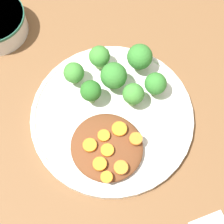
# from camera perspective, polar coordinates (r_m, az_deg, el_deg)

# --- Properties ---
(ground_plane) EXTENTS (4.00, 4.00, 0.00)m
(ground_plane) POSITION_cam_1_polar(r_m,az_deg,el_deg) (0.64, 0.00, -1.04)
(ground_plane) COLOR brown
(plate) EXTENTS (0.28, 0.28, 0.02)m
(plate) POSITION_cam_1_polar(r_m,az_deg,el_deg) (0.63, 0.00, -0.71)
(plate) COLOR silver
(plate) RESTS_ON ground_plane
(stew_mound) EXTENTS (0.11, 0.12, 0.02)m
(stew_mound) POSITION_cam_1_polar(r_m,az_deg,el_deg) (0.60, -0.80, -5.36)
(stew_mound) COLOR brown
(stew_mound) RESTS_ON plate
(broccoli_floret_0) EXTENTS (0.04, 0.04, 0.05)m
(broccoli_floret_0) POSITION_cam_1_polar(r_m,az_deg,el_deg) (0.62, 6.65, 4.27)
(broccoli_floret_0) COLOR #7FA85B
(broccoli_floret_0) RESTS_ON plate
(broccoli_floret_1) EXTENTS (0.04, 0.04, 0.05)m
(broccoli_floret_1) POSITION_cam_1_polar(r_m,az_deg,el_deg) (0.61, -3.44, 2.97)
(broccoli_floret_1) COLOR #7FA85B
(broccoli_floret_1) RESTS_ON plate
(broccoli_floret_2) EXTENTS (0.04, 0.04, 0.06)m
(broccoli_floret_2) POSITION_cam_1_polar(r_m,az_deg,el_deg) (0.62, 0.26, 5.51)
(broccoli_floret_2) COLOR #759E51
(broccoli_floret_2) RESTS_ON plate
(broccoli_floret_3) EXTENTS (0.04, 0.04, 0.05)m
(broccoli_floret_3) POSITION_cam_1_polar(r_m,az_deg,el_deg) (0.64, -5.83, 5.94)
(broccoli_floret_3) COLOR #759E51
(broccoli_floret_3) RESTS_ON plate
(broccoli_floret_4) EXTENTS (0.04, 0.04, 0.06)m
(broccoli_floret_4) POSITION_cam_1_polar(r_m,az_deg,el_deg) (0.64, 4.25, 8.35)
(broccoli_floret_4) COLOR #7FA85B
(broccoli_floret_4) RESTS_ON plate
(broccoli_floret_5) EXTENTS (0.04, 0.04, 0.05)m
(broccoli_floret_5) POSITION_cam_1_polar(r_m,az_deg,el_deg) (0.65, -1.92, 8.38)
(broccoli_floret_5) COLOR #7FA85B
(broccoli_floret_5) RESTS_ON plate
(broccoli_floret_6) EXTENTS (0.04, 0.04, 0.05)m
(broccoli_floret_6) POSITION_cam_1_polar(r_m,az_deg,el_deg) (0.61, 3.26, 2.68)
(broccoli_floret_6) COLOR #759E51
(broccoli_floret_6) RESTS_ON plate
(carrot_slice_0) EXTENTS (0.02, 0.02, 0.01)m
(carrot_slice_0) POSITION_cam_1_polar(r_m,az_deg,el_deg) (0.59, 1.12, -2.60)
(carrot_slice_0) COLOR orange
(carrot_slice_0) RESTS_ON stew_mound
(carrot_slice_1) EXTENTS (0.02, 0.02, 0.00)m
(carrot_slice_1) POSITION_cam_1_polar(r_m,az_deg,el_deg) (0.58, 1.36, -8.44)
(carrot_slice_1) COLOR orange
(carrot_slice_1) RESTS_ON stew_mound
(carrot_slice_2) EXTENTS (0.02, 0.02, 0.01)m
(carrot_slice_2) POSITION_cam_1_polar(r_m,az_deg,el_deg) (0.58, -3.41, -5.08)
(carrot_slice_2) COLOR orange
(carrot_slice_2) RESTS_ON stew_mound
(carrot_slice_3) EXTENTS (0.02, 0.02, 0.01)m
(carrot_slice_3) POSITION_cam_1_polar(r_m,az_deg,el_deg) (0.58, -0.73, -5.84)
(carrot_slice_3) COLOR orange
(carrot_slice_3) RESTS_ON stew_mound
(carrot_slice_4) EXTENTS (0.02, 0.02, 0.01)m
(carrot_slice_4) POSITION_cam_1_polar(r_m,az_deg,el_deg) (0.59, 3.65, -4.10)
(carrot_slice_4) COLOR orange
(carrot_slice_4) RESTS_ON stew_mound
(carrot_slice_5) EXTENTS (0.02, 0.02, 0.01)m
(carrot_slice_5) POSITION_cam_1_polar(r_m,az_deg,el_deg) (0.59, -1.27, -3.62)
(carrot_slice_5) COLOR orange
(carrot_slice_5) RESTS_ON stew_mound
(carrot_slice_6) EXTENTS (0.02, 0.02, 0.01)m
(carrot_slice_6) POSITION_cam_1_polar(r_m,az_deg,el_deg) (0.58, -1.89, -7.93)
(carrot_slice_6) COLOR orange
(carrot_slice_6) RESTS_ON stew_mound
(carrot_slice_7) EXTENTS (0.02, 0.02, 0.00)m
(carrot_slice_7) POSITION_cam_1_polar(r_m,az_deg,el_deg) (0.57, -0.83, -9.89)
(carrot_slice_7) COLOR orange
(carrot_slice_7) RESTS_ON stew_mound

